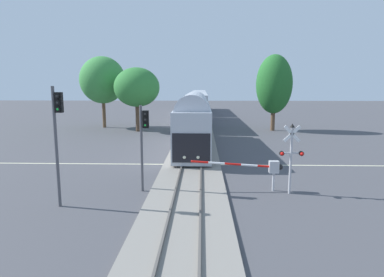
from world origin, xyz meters
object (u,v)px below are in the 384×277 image
(crossing_gate_near, at_px, (264,167))
(oak_behind_train, at_px, (137,87))
(traffic_signal_near_left, at_px, (57,128))
(oak_far_right, at_px, (274,84))
(crossing_signal_mast, at_px, (291,151))
(commuter_train, at_px, (197,107))
(pine_left_background, at_px, (103,80))
(traffic_signal_median, at_px, (144,134))

(crossing_gate_near, xyz_separation_m, oak_behind_train, (-12.40, 25.37, 4.48))
(crossing_gate_near, xyz_separation_m, traffic_signal_near_left, (-10.86, -2.95, 2.68))
(crossing_gate_near, bearing_deg, oak_far_right, 77.24)
(crossing_signal_mast, relative_size, oak_behind_train, 0.48)
(oak_behind_train, bearing_deg, commuter_train, 51.26)
(traffic_signal_near_left, xyz_separation_m, pine_left_background, (-7.30, 32.31, 2.82))
(traffic_signal_median, relative_size, oak_far_right, 0.49)
(traffic_signal_near_left, distance_m, oak_far_right, 34.21)
(traffic_signal_near_left, height_order, oak_behind_train, oak_behind_train)
(crossing_signal_mast, bearing_deg, oak_far_right, 80.28)
(traffic_signal_median, height_order, traffic_signal_near_left, traffic_signal_near_left)
(commuter_train, distance_m, traffic_signal_median, 35.69)
(traffic_signal_median, relative_size, pine_left_background, 0.49)
(pine_left_background, bearing_deg, traffic_signal_near_left, -77.27)
(commuter_train, distance_m, oak_behind_train, 13.10)
(crossing_signal_mast, xyz_separation_m, traffic_signal_median, (-8.42, 0.21, 0.91))
(traffic_signal_near_left, distance_m, oak_behind_train, 28.42)
(crossing_gate_near, height_order, crossing_signal_mast, crossing_signal_mast)
(crossing_gate_near, xyz_separation_m, crossing_signal_mast, (1.38, -0.52, 1.06))
(crossing_signal_mast, xyz_separation_m, oak_behind_train, (-13.79, 25.89, 3.42))
(traffic_signal_median, relative_size, traffic_signal_near_left, 0.82)
(commuter_train, distance_m, pine_left_background, 15.51)
(commuter_train, distance_m, crossing_gate_near, 35.59)
(crossing_gate_near, relative_size, traffic_signal_near_left, 0.88)
(crossing_signal_mast, xyz_separation_m, pine_left_background, (-19.54, 29.89, 4.44))
(traffic_signal_median, bearing_deg, crossing_gate_near, 2.50)
(traffic_signal_median, height_order, oak_behind_train, oak_behind_train)
(traffic_signal_median, bearing_deg, oak_behind_train, 101.81)
(commuter_train, relative_size, traffic_signal_near_left, 10.67)
(crossing_gate_near, distance_m, traffic_signal_near_left, 11.57)
(traffic_signal_near_left, relative_size, oak_behind_train, 0.72)
(oak_far_right, xyz_separation_m, oak_behind_train, (-18.45, -1.35, -0.40))
(crossing_gate_near, relative_size, oak_behind_train, 0.63)
(oak_far_right, bearing_deg, pine_left_background, 173.75)
(traffic_signal_near_left, height_order, oak_far_right, oak_far_right)
(commuter_train, bearing_deg, oak_far_right, -39.21)
(traffic_signal_median, bearing_deg, commuter_train, 85.85)
(traffic_signal_median, xyz_separation_m, oak_far_right, (13.08, 27.02, 2.91))
(crossing_signal_mast, height_order, traffic_signal_near_left, traffic_signal_near_left)
(traffic_signal_near_left, relative_size, oak_far_right, 0.60)
(traffic_signal_near_left, relative_size, pine_left_background, 0.60)
(traffic_signal_median, distance_m, oak_far_right, 30.17)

